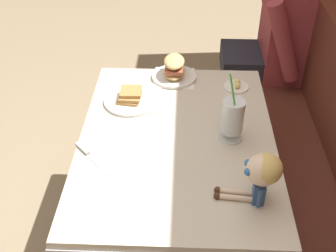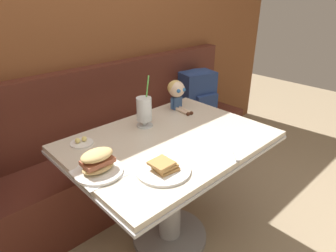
{
  "view_description": "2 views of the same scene",
  "coord_description": "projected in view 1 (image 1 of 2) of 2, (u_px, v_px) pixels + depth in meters",
  "views": [
    {
      "loc": [
        1.4,
        0.2,
        1.87
      ],
      "look_at": [
        0.03,
        0.14,
        0.82
      ],
      "focal_mm": 46.64,
      "sensor_mm": 36.0,
      "label": 1
    },
    {
      "loc": [
        -0.99,
        -0.85,
        1.49
      ],
      "look_at": [
        0.02,
        0.22,
        0.79
      ],
      "focal_mm": 31.21,
      "sensor_mm": 36.0,
      "label": 2
    }
  ],
  "objects": [
    {
      "name": "ground_plane",
      "position": [
        140.0,
        247.0,
        2.25
      ],
      "size": [
        8.0,
        8.0,
        0.0
      ],
      "primitive_type": "plane",
      "color": "#998466"
    },
    {
      "name": "booth_bench",
      "position": [
        311.0,
        209.0,
        2.03
      ],
      "size": [
        2.6,
        0.48,
        1.0
      ],
      "color": "#512319",
      "rests_on": "ground"
    },
    {
      "name": "diner_table",
      "position": [
        176.0,
        171.0,
        1.91
      ],
      "size": [
        1.11,
        0.81,
        0.74
      ],
      "color": "beige",
      "rests_on": "ground"
    },
    {
      "name": "toast_plate",
      "position": [
        131.0,
        99.0,
        1.99
      ],
      "size": [
        0.25,
        0.25,
        0.06
      ],
      "color": "white",
      "rests_on": "diner_table"
    },
    {
      "name": "milkshake_glass",
      "position": [
        232.0,
        119.0,
        1.73
      ],
      "size": [
        0.1,
        0.1,
        0.31
      ],
      "color": "silver",
      "rests_on": "diner_table"
    },
    {
      "name": "sandwich_plate",
      "position": [
        174.0,
        70.0,
        2.13
      ],
      "size": [
        0.22,
        0.22,
        0.12
      ],
      "color": "white",
      "rests_on": "diner_table"
    },
    {
      "name": "butter_saucer",
      "position": [
        236.0,
        86.0,
        2.09
      ],
      "size": [
        0.12,
        0.12,
        0.04
      ],
      "color": "white",
      "rests_on": "diner_table"
    },
    {
      "name": "butter_knife",
      "position": [
        87.0,
        153.0,
        1.71
      ],
      "size": [
        0.18,
        0.17,
        0.01
      ],
      "color": "silver",
      "rests_on": "diner_table"
    },
    {
      "name": "seated_doll",
      "position": [
        262.0,
        172.0,
        1.44
      ],
      "size": [
        0.12,
        0.22,
        0.2
      ],
      "color": "#385689",
      "rests_on": "diner_table"
    },
    {
      "name": "diner_patron",
      "position": [
        278.0,
        29.0,
        2.61
      ],
      "size": [
        0.55,
        0.48,
        0.81
      ],
      "color": "maroon",
      "rests_on": "booth_bench"
    }
  ]
}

